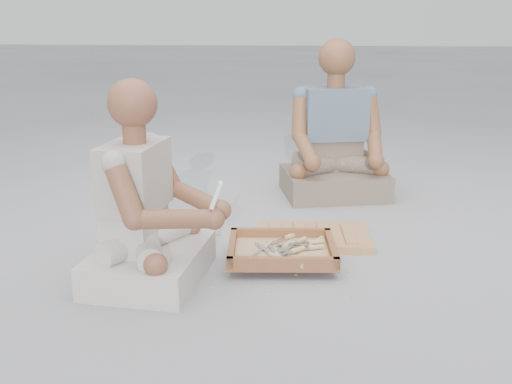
# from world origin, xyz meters

# --- Properties ---
(ground) EXTENTS (60.00, 60.00, 0.00)m
(ground) POSITION_xyz_m (0.00, 0.00, 0.00)
(ground) COLOR #98989D
(ground) RESTS_ON ground
(carved_panel) EXTENTS (0.59, 0.42, 0.04)m
(carved_panel) POSITION_xyz_m (0.17, 0.35, 0.02)
(carved_panel) COLOR #A06F3E
(carved_panel) RESTS_ON ground
(tool_tray) EXTENTS (0.51, 0.43, 0.06)m
(tool_tray) POSITION_xyz_m (0.04, 0.05, 0.06)
(tool_tray) COLOR brown
(tool_tray) RESTS_ON carved_panel
(chisel_0) EXTENTS (0.12, 0.20, 0.02)m
(chisel_0) POSITION_xyz_m (0.11, 0.14, 0.07)
(chisel_0) COLOR silver
(chisel_0) RESTS_ON tool_tray
(chisel_1) EXTENTS (0.21, 0.09, 0.02)m
(chisel_1) POSITION_xyz_m (0.17, 0.13, 0.07)
(chisel_1) COLOR silver
(chisel_1) RESTS_ON tool_tray
(chisel_2) EXTENTS (0.09, 0.21, 0.02)m
(chisel_2) POSITION_xyz_m (-0.03, 0.07, 0.06)
(chisel_2) COLOR silver
(chisel_2) RESTS_ON tool_tray
(chisel_3) EXTENTS (0.08, 0.22, 0.02)m
(chisel_3) POSITION_xyz_m (0.06, 0.07, 0.07)
(chisel_3) COLOR silver
(chisel_3) RESTS_ON tool_tray
(chisel_4) EXTENTS (0.17, 0.16, 0.02)m
(chisel_4) POSITION_xyz_m (0.10, 0.02, 0.07)
(chisel_4) COLOR silver
(chisel_4) RESTS_ON tool_tray
(chisel_5) EXTENTS (0.13, 0.20, 0.02)m
(chisel_5) POSITION_xyz_m (0.01, -0.03, 0.07)
(chisel_5) COLOR silver
(chisel_5) RESTS_ON tool_tray
(chisel_6) EXTENTS (0.13, 0.20, 0.02)m
(chisel_6) POSITION_xyz_m (0.12, -0.08, 0.07)
(chisel_6) COLOR silver
(chisel_6) RESTS_ON tool_tray
(chisel_7) EXTENTS (0.13, 0.20, 0.02)m
(chisel_7) POSITION_xyz_m (0.19, 0.15, 0.07)
(chisel_7) COLOR silver
(chisel_7) RESTS_ON tool_tray
(chisel_8) EXTENTS (0.22, 0.02, 0.02)m
(chisel_8) POSITION_xyz_m (0.17, 0.09, 0.06)
(chisel_8) COLOR silver
(chisel_8) RESTS_ON tool_tray
(chisel_9) EXTENTS (0.21, 0.11, 0.02)m
(chisel_9) POSITION_xyz_m (0.18, 0.07, 0.07)
(chisel_9) COLOR silver
(chisel_9) RESTS_ON tool_tray
(chisel_10) EXTENTS (0.15, 0.18, 0.02)m
(chisel_10) POSITION_xyz_m (0.06, 0.19, 0.07)
(chisel_10) COLOR silver
(chisel_10) RESTS_ON tool_tray
(chisel_11) EXTENTS (0.10, 0.21, 0.02)m
(chisel_11) POSITION_xyz_m (0.03, -0.03, 0.07)
(chisel_11) COLOR silver
(chisel_11) RESTS_ON tool_tray
(wood_chip_0) EXTENTS (0.02, 0.02, 0.00)m
(wood_chip_0) POSITION_xyz_m (0.12, -0.07, 0.00)
(wood_chip_0) COLOR tan
(wood_chip_0) RESTS_ON ground
(wood_chip_1) EXTENTS (0.02, 0.02, 0.00)m
(wood_chip_1) POSITION_xyz_m (0.35, -0.25, 0.00)
(wood_chip_1) COLOR tan
(wood_chip_1) RESTS_ON ground
(wood_chip_2) EXTENTS (0.02, 0.02, 0.00)m
(wood_chip_2) POSITION_xyz_m (0.34, 0.38, 0.00)
(wood_chip_2) COLOR tan
(wood_chip_2) RESTS_ON ground
(wood_chip_3) EXTENTS (0.02, 0.02, 0.00)m
(wood_chip_3) POSITION_xyz_m (-0.29, -0.04, 0.00)
(wood_chip_3) COLOR tan
(wood_chip_3) RESTS_ON ground
(wood_chip_4) EXTENTS (0.02, 0.02, 0.00)m
(wood_chip_4) POSITION_xyz_m (-0.10, 0.30, 0.00)
(wood_chip_4) COLOR tan
(wood_chip_4) RESTS_ON ground
(wood_chip_5) EXTENTS (0.02, 0.02, 0.00)m
(wood_chip_5) POSITION_xyz_m (-0.21, -0.24, 0.00)
(wood_chip_5) COLOR tan
(wood_chip_5) RESTS_ON ground
(wood_chip_6) EXTENTS (0.02, 0.02, 0.00)m
(wood_chip_6) POSITION_xyz_m (0.02, -0.25, 0.00)
(wood_chip_6) COLOR tan
(wood_chip_6) RESTS_ON ground
(wood_chip_7) EXTENTS (0.02, 0.02, 0.00)m
(wood_chip_7) POSITION_xyz_m (-0.31, 0.37, 0.00)
(wood_chip_7) COLOR tan
(wood_chip_7) RESTS_ON ground
(wood_chip_8) EXTENTS (0.02, 0.02, 0.00)m
(wood_chip_8) POSITION_xyz_m (0.31, -0.17, 0.00)
(wood_chip_8) COLOR tan
(wood_chip_8) RESTS_ON ground
(wood_chip_9) EXTENTS (0.02, 0.02, 0.00)m
(wood_chip_9) POSITION_xyz_m (0.21, -0.17, 0.00)
(wood_chip_9) COLOR tan
(wood_chip_9) RESTS_ON ground
(wood_chip_10) EXTENTS (0.02, 0.02, 0.00)m
(wood_chip_10) POSITION_xyz_m (-0.08, 0.27, 0.00)
(wood_chip_10) COLOR tan
(wood_chip_10) RESTS_ON ground
(wood_chip_11) EXTENTS (0.02, 0.02, 0.00)m
(wood_chip_11) POSITION_xyz_m (0.33, -0.01, 0.00)
(wood_chip_11) COLOR tan
(wood_chip_11) RESTS_ON ground
(wood_chip_12) EXTENTS (0.02, 0.02, 0.00)m
(wood_chip_12) POSITION_xyz_m (-0.24, 0.34, 0.00)
(wood_chip_12) COLOR tan
(wood_chip_12) RESTS_ON ground
(wood_chip_13) EXTENTS (0.02, 0.02, 0.00)m
(wood_chip_13) POSITION_xyz_m (0.23, 0.10, 0.00)
(wood_chip_13) COLOR tan
(wood_chip_13) RESTS_ON ground
(wood_chip_14) EXTENTS (0.02, 0.02, 0.00)m
(wood_chip_14) POSITION_xyz_m (-0.12, 0.10, 0.00)
(wood_chip_14) COLOR tan
(wood_chip_14) RESTS_ON ground
(wood_chip_15) EXTENTS (0.02, 0.02, 0.00)m
(wood_chip_15) POSITION_xyz_m (-0.20, -0.08, 0.00)
(wood_chip_15) COLOR tan
(wood_chip_15) RESTS_ON ground
(craftsman) EXTENTS (0.57, 0.56, 0.83)m
(craftsman) POSITION_xyz_m (-0.49, -0.19, 0.28)
(craftsman) COLOR #B9B3AB
(craftsman) RESTS_ON ground
(companion) EXTENTS (0.71, 0.62, 0.95)m
(companion) POSITION_xyz_m (0.28, 1.17, 0.32)
(companion) COLOR #7B6A59
(companion) RESTS_ON ground
(mobile_phone) EXTENTS (0.06, 0.05, 0.11)m
(mobile_phone) POSITION_xyz_m (-0.19, -0.26, 0.40)
(mobile_phone) COLOR white
(mobile_phone) RESTS_ON craftsman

